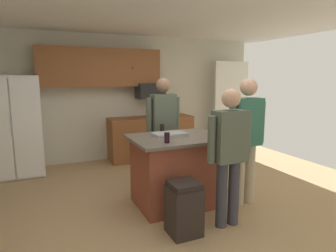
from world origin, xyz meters
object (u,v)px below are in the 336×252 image
Objects in this scene: person_guest_right at (163,123)px; glass_pilsner at (167,138)px; person_elder_center at (229,149)px; glass_short_whisky at (162,129)px; person_host_foreground at (247,133)px; serving_tray at (169,134)px; trash_bin at (184,208)px; kitchen_island at (177,170)px; mug_ceramic_white at (211,135)px; refrigerator at (14,126)px; microwave_over_range at (150,91)px.

person_guest_right reaches higher than glass_pilsner.
person_elder_center is 12.42× the size of glass_short_whisky.
glass_short_whisky is at bearing -12.50° from person_host_foreground.
serving_tray is at bearing 62.35° from glass_pilsner.
person_guest_right is 2.84× the size of trash_bin.
glass_pilsner is at bearing -10.72° from person_guest_right.
serving_tray reaches higher than kitchen_island.
person_guest_right is 0.55m from glass_short_whisky.
kitchen_island is 0.71× the size of person_host_foreground.
glass_pilsner is at bearing -107.28° from glass_short_whisky.
glass_pilsner is 0.29× the size of serving_tray.
person_elder_center reaches higher than glass_short_whisky.
mug_ceramic_white is 0.58m from serving_tray.
glass_pilsner is at bearing 90.09° from trash_bin.
refrigerator is 3.53m from mug_ceramic_white.
refrigerator reaches higher than microwave_over_range.
person_guest_right is 14.39× the size of mug_ceramic_white.
mug_ceramic_white is 0.64m from glass_pilsner.
person_guest_right is at bearing -35.15° from person_host_foreground.
microwave_over_range is 1.27× the size of serving_tray.
glass_pilsner is (-0.64, -0.01, 0.02)m from mug_ceramic_white.
trash_bin is at bearing 42.27° from person_host_foreground.
trash_bin is (-1.13, -0.37, -0.70)m from person_host_foreground.
person_guest_right is (-0.14, 1.60, 0.08)m from person_elder_center.
glass_short_whisky is at bearing 80.09° from trash_bin.
glass_pilsner reaches higher than trash_bin.
trash_bin is (1.84, -2.99, -0.58)m from refrigerator.
microwave_over_range is 3.19m from person_elder_center.
microwave_over_range is 0.92× the size of trash_bin.
refrigerator reaches higher than glass_short_whisky.
person_guest_right reaches higher than microwave_over_range.
person_host_foreground is 1.04m from serving_tray.
person_elder_center is 0.52m from mug_ceramic_white.
kitchen_island is 0.82m from trash_bin.
glass_short_whisky is (2.02, -1.92, 0.13)m from refrigerator.
person_host_foreground is 3.93× the size of serving_tray.
microwave_over_range is 0.35× the size of person_elder_center.
kitchen_island is (2.11, -2.24, -0.40)m from refrigerator.
person_guest_right is 1.17m from glass_pilsner.
microwave_over_range is at bearing 73.86° from glass_pilsner.
glass_short_whisky reaches higher than mug_ceramic_white.
glass_short_whisky is at bearing -105.80° from microwave_over_range.
refrigerator is 3.10m from kitchen_island.
person_host_foreground is at bearing -24.10° from kitchen_island.
person_elder_center is at bearing 15.19° from person_guest_right.
mug_ceramic_white reaches higher than kitchen_island.
microwave_over_range is 4.30× the size of glass_short_whisky.
person_host_foreground reaches higher than kitchen_island.
trash_bin is (-0.27, -0.75, -0.18)m from kitchen_island.
refrigerator reaches higher than person_elder_center.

